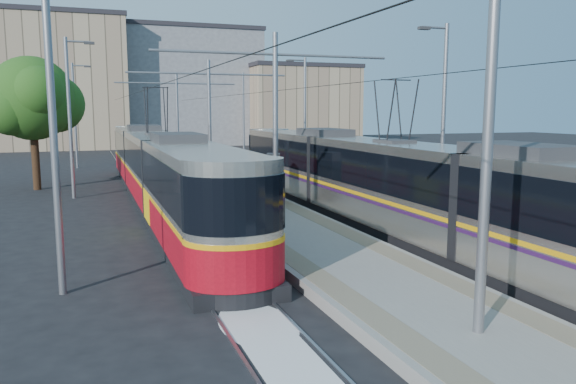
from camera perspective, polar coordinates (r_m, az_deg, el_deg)
name	(u,v)px	position (r m, az deg, el deg)	size (l,w,h in m)	color
ground	(375,285)	(14.71, 8.85, -9.36)	(160.00, 160.00, 0.00)	black
platform	(223,191)	(30.36, -6.67, 0.12)	(4.00, 50.00, 0.30)	gray
tactile_strip_left	(196,189)	(30.04, -9.36, 0.28)	(0.70, 50.00, 0.01)	gray
tactile_strip_right	(249,187)	(30.69, -4.03, 0.54)	(0.70, 50.00, 0.01)	gray
rails	(223,193)	(30.38, -6.66, -0.13)	(8.71, 70.00, 0.03)	gray
track_arrow	(281,353)	(10.76, -0.76, -16.02)	(1.20, 5.00, 0.01)	silver
tram_left	(158,168)	(27.54, -13.05, 2.39)	(2.43, 31.19, 5.50)	black
tram_right	(393,182)	(20.63, 10.63, 0.96)	(2.43, 31.21, 5.50)	black
catenary	(235,109)	(27.29, -5.44, 8.44)	(9.20, 70.00, 7.00)	gray
street_lamps	(206,115)	(33.96, -8.34, 7.78)	(15.18, 38.22, 8.00)	gray
shelter	(273,177)	(25.08, -1.49, 1.50)	(0.93, 1.16, 2.23)	black
tree	(38,100)	(34.62, -24.06, 8.52)	(5.09, 4.71, 7.39)	#382314
building_left	(54,82)	(72.42, -22.69, 10.23)	(16.32, 12.24, 15.34)	tan
building_centre	(185,87)	(77.40, -10.44, 10.40)	(18.36, 14.28, 14.91)	gray
building_right	(299,105)	(75.21, 1.09, 8.85)	(14.28, 10.20, 10.31)	tan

